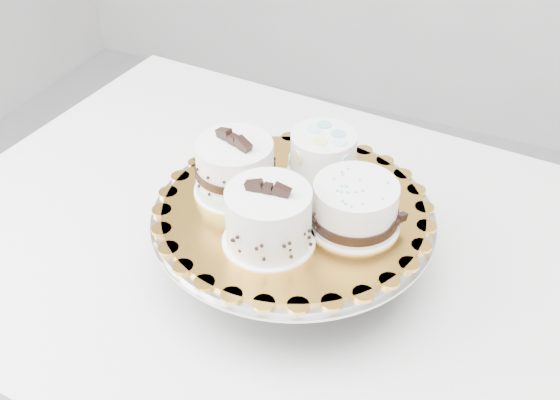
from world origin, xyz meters
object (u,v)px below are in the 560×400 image
at_px(cake_board, 293,209).
at_px(cake_ribbon, 356,207).
at_px(cake_stand, 293,229).
at_px(cake_dots, 323,155).
at_px(cake_swirl, 268,219).
at_px(table, 316,289).
at_px(cake_banded, 235,169).

bearing_deg(cake_board, cake_ribbon, 1.59).
bearing_deg(cake_stand, cake_board, -45.00).
distance_m(cake_stand, cake_ribbon, 0.11).
distance_m(cake_board, cake_dots, 0.10).
distance_m(cake_board, cake_swirl, 0.09).
bearing_deg(table, cake_dots, 113.33).
xyz_separation_m(cake_banded, cake_ribbon, (0.18, -0.00, -0.01)).
bearing_deg(cake_stand, cake_swirl, -90.67).
distance_m(cake_stand, cake_swirl, 0.11).
xyz_separation_m(cake_board, cake_swirl, (-0.00, -0.08, 0.04)).
bearing_deg(cake_dots, cake_board, -117.17).
bearing_deg(cake_board, cake_dots, 85.64).
distance_m(cake_swirl, cake_ribbon, 0.12).
bearing_deg(cake_stand, cake_ribbon, 1.59).
height_order(table, cake_board, cake_board).
bearing_deg(cake_ribbon, table, 165.16).
relative_size(cake_stand, cake_swirl, 3.22).
relative_size(cake_board, cake_swirl, 2.96).
distance_m(table, cake_board, 0.19).
distance_m(cake_swirl, cake_banded, 0.12).
xyz_separation_m(cake_stand, cake_board, (0.00, -0.00, 0.04)).
relative_size(cake_stand, cake_banded, 2.85).
height_order(cake_board, cake_banded, cake_banded).
height_order(cake_board, cake_dots, cake_dots).
bearing_deg(cake_dots, cake_stand, -117.17).
bearing_deg(cake_dots, cake_swirl, -115.47).
height_order(cake_swirl, cake_dots, cake_swirl).
xyz_separation_m(table, cake_board, (-0.02, -0.04, 0.18)).
bearing_deg(table, cake_ribbon, -27.91).
bearing_deg(cake_swirl, cake_ribbon, 34.47).
xyz_separation_m(cake_dots, cake_ribbon, (0.08, -0.09, -0.01)).
relative_size(cake_dots, cake_ribbon, 0.88).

